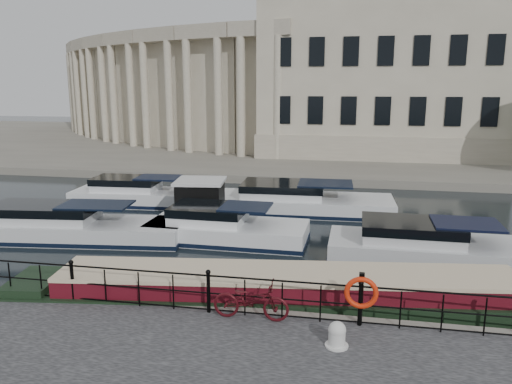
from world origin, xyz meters
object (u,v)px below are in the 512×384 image
bicycle (251,300)px  harbour_hut (201,203)px  life_ring_post (361,294)px  narrowboat (286,298)px  mooring_bollard (337,335)px

bicycle → harbour_hut: size_ratio=0.59×
life_ring_post → narrowboat: life_ring_post is taller
bicycle → life_ring_post: bearing=-86.3°
life_ring_post → harbour_hut: size_ratio=0.41×
narrowboat → harbour_hut: harbour_hut is taller
mooring_bollard → narrowboat: bearing=118.7°
bicycle → mooring_bollard: 2.48m
bicycle → harbour_hut: (-4.60, 10.63, -0.13)m
bicycle → mooring_bollard: (2.26, -0.99, -0.24)m
bicycle → life_ring_post: size_ratio=1.44×
harbour_hut → life_ring_post: bearing=-61.6°
narrowboat → life_ring_post: bearing=-46.2°
mooring_bollard → life_ring_post: (0.55, 1.15, 0.59)m
narrowboat → mooring_bollard: bearing=-68.6°
life_ring_post → narrowboat: size_ratio=0.08×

